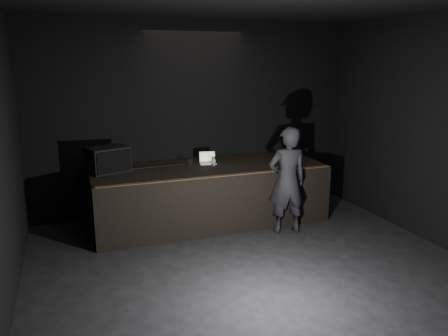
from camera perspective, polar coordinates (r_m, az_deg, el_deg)
ground at (r=5.60m, az=7.09°, el=-16.06°), size 7.00×7.00×0.00m
room_walls at (r=4.92m, az=7.78°, el=4.85°), size 6.10×7.10×3.52m
stage_riser at (r=7.73m, az=-2.02°, el=-3.36°), size 4.00×1.50×1.00m
riser_lip at (r=6.94m, az=-0.23°, el=-1.00°), size 3.92×0.10×0.01m
stage_monitor at (r=7.40m, az=-14.88°, el=1.08°), size 0.74×0.63×0.42m
cable at (r=7.61m, az=-8.54°, el=0.19°), size 0.94×0.08×0.02m
laptop at (r=7.82m, az=-2.15°, el=1.02°), size 0.33×0.30×0.20m
beer_can at (r=7.61m, az=-1.36°, el=0.87°), size 0.07×0.07×0.16m
plastic_cup at (r=7.63m, az=-4.40°, el=0.69°), size 0.09×0.09×0.11m
wii_remote at (r=7.51m, az=6.78°, el=0.10°), size 0.05×0.15×0.03m
person at (r=7.18m, az=8.28°, el=-1.65°), size 0.69×0.50×1.77m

